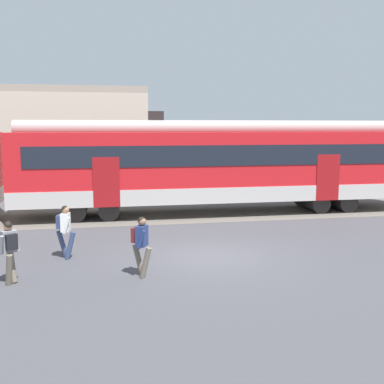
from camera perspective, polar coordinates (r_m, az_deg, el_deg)
ground_plane at (r=14.23m, az=2.44°, el=-8.23°), size 160.00×160.00×0.00m
commuter_train at (r=20.78m, az=-20.71°, el=2.83°), size 38.05×3.07×4.73m
pedestrian_grey at (r=12.48m, az=-22.14°, el=-6.50°), size 0.50×0.71×1.67m
pedestrian_white at (r=14.36m, az=-15.84°, el=-4.31°), size 0.62×0.58×1.67m
pedestrian_navy at (r=12.23m, az=-6.49°, el=-6.23°), size 0.57×0.66×1.67m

